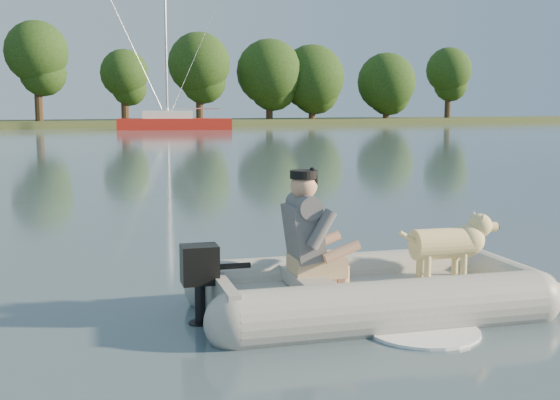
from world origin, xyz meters
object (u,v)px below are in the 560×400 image
dinghy (381,246)px  man (306,228)px  dog (442,249)px  sailboat (173,123)px

dinghy → man: 0.71m
dinghy → man: (-0.67, 0.16, 0.18)m
dinghy → man: bearing=175.8°
dinghy → man: man is taller
man → dog: bearing=-0.0°
dog → sailboat: (12.03, 50.28, 0.04)m
dinghy → sailboat: bearing=85.4°
man → dinghy: bearing=-4.2°
dinghy → dog: (0.64, -0.06, -0.07)m
dinghy → dog: size_ratio=5.02×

